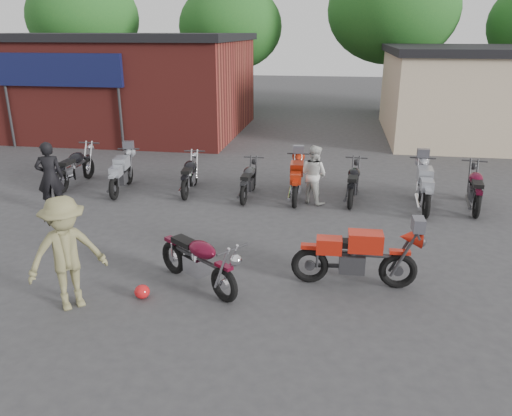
% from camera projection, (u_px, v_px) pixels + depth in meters
% --- Properties ---
extents(ground, '(90.00, 90.00, 0.00)m').
position_uv_depth(ground, '(251.00, 288.00, 8.97)').
color(ground, '#38383A').
extents(brick_building, '(12.00, 8.00, 4.00)m').
position_uv_depth(brick_building, '(109.00, 86.00, 22.69)').
color(brick_building, maroon).
rests_on(brick_building, ground).
extents(stucco_building, '(10.00, 8.00, 3.50)m').
position_uv_depth(stucco_building, '(510.00, 97.00, 21.03)').
color(stucco_building, tan).
rests_on(stucco_building, ground).
extents(tree_0, '(6.56, 6.56, 8.20)m').
position_uv_depth(tree_0, '(86.00, 35.00, 30.19)').
color(tree_0, '#144C1B').
rests_on(tree_0, ground).
extents(tree_1, '(5.92, 5.92, 7.40)m').
position_uv_depth(tree_1, '(231.00, 43.00, 28.95)').
color(tree_1, '#144C1B').
rests_on(tree_1, ground).
extents(tree_2, '(7.04, 7.04, 8.80)m').
position_uv_depth(tree_2, '(391.00, 30.00, 27.34)').
color(tree_2, '#144C1B').
rests_on(tree_2, ground).
extents(vintage_motorcycle, '(2.03, 1.75, 1.18)m').
position_uv_depth(vintage_motorcycle, '(198.00, 257.00, 8.82)').
color(vintage_motorcycle, '#590B20').
rests_on(vintage_motorcycle, ground).
extents(sportbike, '(2.18, 0.76, 1.25)m').
position_uv_depth(sportbike, '(357.00, 254.00, 8.88)').
color(sportbike, red).
rests_on(sportbike, ground).
extents(helmet, '(0.32, 0.32, 0.24)m').
position_uv_depth(helmet, '(142.00, 292.00, 8.61)').
color(helmet, red).
rests_on(helmet, ground).
extents(person_dark, '(0.77, 0.66, 1.80)m').
position_uv_depth(person_dark, '(50.00, 177.00, 12.55)').
color(person_dark, black).
rests_on(person_dark, ground).
extents(person_light, '(0.96, 0.92, 1.57)m').
position_uv_depth(person_light, '(314.00, 174.00, 13.20)').
color(person_light, silver).
rests_on(person_light, ground).
extents(person_tan, '(1.41, 1.37, 1.94)m').
position_uv_depth(person_tan, '(67.00, 254.00, 8.07)').
color(person_tan, olive).
rests_on(person_tan, ground).
extents(row_bike_0, '(0.73, 2.13, 1.23)m').
position_uv_depth(row_bike_0, '(75.00, 165.00, 14.76)').
color(row_bike_0, black).
rests_on(row_bike_0, ground).
extents(row_bike_1, '(0.93, 2.09, 1.17)m').
position_uv_depth(row_bike_1, '(121.00, 172.00, 14.21)').
color(row_bike_1, '#959AA3').
rests_on(row_bike_1, ground).
extents(row_bike_2, '(0.82, 1.99, 1.12)m').
position_uv_depth(row_bike_2, '(190.00, 173.00, 14.16)').
color(row_bike_2, black).
rests_on(row_bike_2, ground).
extents(row_bike_3, '(0.63, 1.84, 1.06)m').
position_uv_depth(row_bike_3, '(248.00, 179.00, 13.72)').
color(row_bike_3, '#242426').
rests_on(row_bike_3, ground).
extents(row_bike_4, '(0.75, 2.06, 1.18)m').
position_uv_depth(row_bike_4, '(296.00, 178.00, 13.59)').
color(row_bike_4, '#B4280F').
rests_on(row_bike_4, ground).
extents(row_bike_5, '(0.81, 1.98, 1.12)m').
position_uv_depth(row_bike_5, '(353.00, 181.00, 13.43)').
color(row_bike_5, black).
rests_on(row_bike_5, ground).
extents(row_bike_6, '(0.81, 2.17, 1.24)m').
position_uv_depth(row_bike_6, '(424.00, 185.00, 12.87)').
color(row_bike_6, '#9397A0').
rests_on(row_bike_6, ground).
extents(row_bike_7, '(0.95, 2.11, 1.18)m').
position_uv_depth(row_bike_7, '(475.00, 186.00, 12.83)').
color(row_bike_7, '#4B091D').
rests_on(row_bike_7, ground).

